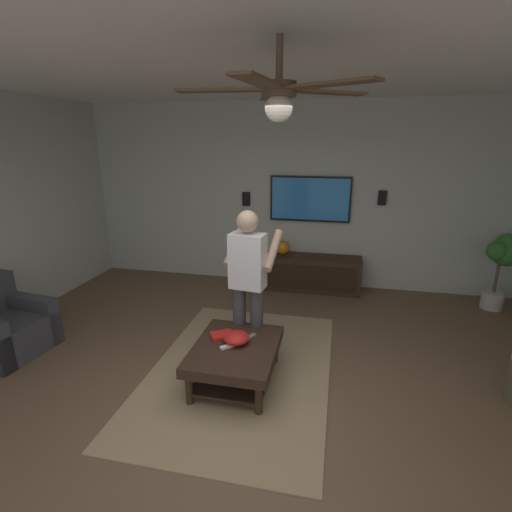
% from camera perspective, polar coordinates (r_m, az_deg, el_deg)
% --- Properties ---
extents(ground_plane, '(8.13, 8.13, 0.00)m').
position_cam_1_polar(ground_plane, '(3.68, -1.87, -21.97)').
color(ground_plane, brown).
extents(wall_back_tv, '(0.10, 6.97, 2.89)m').
position_cam_1_polar(wall_back_tv, '(6.22, 5.63, 8.89)').
color(wall_back_tv, '#B2B7AD').
rests_on(wall_back_tv, ground).
extents(ceiling_slab, '(6.80, 6.97, 0.10)m').
position_cam_1_polar(ceiling_slab, '(2.93, -2.50, 29.26)').
color(ceiling_slab, white).
extents(area_rug, '(2.72, 1.82, 0.01)m').
position_cam_1_polar(area_rug, '(4.18, -2.25, -16.52)').
color(area_rug, '#9E8460').
rests_on(area_rug, ground).
extents(armchair, '(0.88, 0.89, 0.82)m').
position_cam_1_polar(armchair, '(5.20, -33.58, -9.06)').
color(armchair, '#38383D').
rests_on(armchair, ground).
extents(coffee_table, '(1.00, 0.80, 0.40)m').
position_cam_1_polar(coffee_table, '(3.86, -3.07, -14.53)').
color(coffee_table, '#332116').
rests_on(coffee_table, ground).
extents(media_console, '(0.45, 1.70, 0.55)m').
position_cam_1_polar(media_console, '(6.15, 7.46, -2.50)').
color(media_console, '#332116').
rests_on(media_console, ground).
extents(tv, '(0.05, 1.26, 0.71)m').
position_cam_1_polar(tv, '(6.11, 8.08, 8.42)').
color(tv, black).
extents(person_standing, '(0.58, 0.59, 1.64)m').
position_cam_1_polar(person_standing, '(4.02, -1.15, -3.11)').
color(person_standing, '#3F3F3F').
rests_on(person_standing, ground).
extents(potted_plant_tall, '(0.45, 0.49, 1.07)m').
position_cam_1_polar(potted_plant_tall, '(6.28, 33.01, -0.31)').
color(potted_plant_tall, '#B7B2A8').
rests_on(potted_plant_tall, ground).
extents(bowl, '(0.25, 0.25, 0.11)m').
position_cam_1_polar(bowl, '(3.82, -2.95, -12.09)').
color(bowl, red).
rests_on(bowl, coffee_table).
extents(remote_white, '(0.13, 0.14, 0.02)m').
position_cam_1_polar(remote_white, '(3.78, -4.25, -13.29)').
color(remote_white, white).
rests_on(remote_white, coffee_table).
extents(remote_black, '(0.16, 0.08, 0.02)m').
position_cam_1_polar(remote_black, '(3.98, -2.62, -11.52)').
color(remote_black, black).
rests_on(remote_black, coffee_table).
extents(remote_grey, '(0.15, 0.11, 0.02)m').
position_cam_1_polar(remote_grey, '(3.92, -0.87, -11.99)').
color(remote_grey, slate).
rests_on(remote_grey, coffee_table).
extents(book, '(0.25, 0.27, 0.04)m').
position_cam_1_polar(book, '(3.96, -5.08, -11.67)').
color(book, red).
rests_on(book, coffee_table).
extents(vase_round, '(0.22, 0.22, 0.22)m').
position_cam_1_polar(vase_round, '(6.10, 4.04, 1.25)').
color(vase_round, orange).
rests_on(vase_round, media_console).
extents(wall_speaker_left, '(0.06, 0.12, 0.22)m').
position_cam_1_polar(wall_speaker_left, '(6.13, 18.31, 8.25)').
color(wall_speaker_left, black).
extents(wall_speaker_right, '(0.06, 0.12, 0.22)m').
position_cam_1_polar(wall_speaker_right, '(6.29, -1.46, 8.50)').
color(wall_speaker_right, black).
extents(ceiling_fan, '(1.19, 1.15, 0.46)m').
position_cam_1_polar(ceiling_fan, '(2.36, 3.61, 22.94)').
color(ceiling_fan, '#4C3828').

